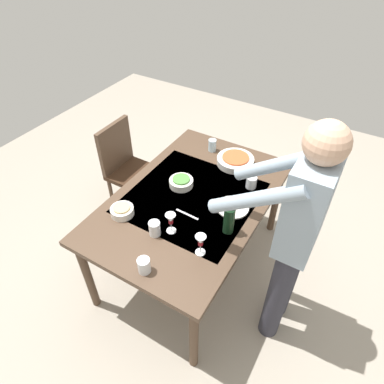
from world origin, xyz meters
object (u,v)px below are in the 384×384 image
(serving_bowl_pasta, at_px, (235,160))
(side_bowl_bread, at_px, (122,211))
(person_server, at_px, (296,232))
(water_cup_near_right, at_px, (212,145))
(wine_bottle, at_px, (229,219))
(dinner_plate_near, at_px, (233,207))
(water_cup_near_left, at_px, (155,228))
(side_bowl_salad, at_px, (181,182))
(water_cup_far_left, at_px, (251,182))
(water_cup_far_right, at_px, (144,265))
(dining_table, at_px, (192,204))
(wine_glass_right, at_px, (171,220))
(chair_near, at_px, (126,164))
(wine_glass_left, at_px, (201,242))

(serving_bowl_pasta, distance_m, side_bowl_bread, 1.01)
(person_server, relative_size, water_cup_near_right, 16.09)
(wine_bottle, xyz_separation_m, dinner_plate_near, (-0.21, -0.07, -0.10))
(water_cup_near_right, bearing_deg, dinner_plate_near, 39.77)
(water_cup_near_left, relative_size, side_bowl_salad, 0.57)
(side_bowl_bread, bearing_deg, water_cup_near_right, 170.45)
(water_cup_far_left, height_order, dinner_plate_near, water_cup_far_left)
(person_server, bearing_deg, water_cup_far_right, -51.03)
(water_cup_far_right, bearing_deg, wine_bottle, 152.11)
(dining_table, relative_size, wine_glass_right, 10.53)
(side_bowl_salad, bearing_deg, water_cup_far_left, 118.76)
(water_cup_far_left, bearing_deg, dinner_plate_near, -4.11)
(chair_near, distance_m, side_bowl_bread, 0.94)
(person_server, distance_m, water_cup_near_left, 0.86)
(serving_bowl_pasta, xyz_separation_m, dinner_plate_near, (0.48, 0.21, -0.03))
(water_cup_far_right, bearing_deg, person_server, 128.97)
(dinner_plate_near, bearing_deg, wine_bottle, 17.72)
(person_server, relative_size, side_bowl_bread, 10.56)
(dining_table, height_order, water_cup_far_left, water_cup_far_left)
(water_cup_near_right, distance_m, side_bowl_bread, 1.01)
(dining_table, height_order, water_cup_far_right, water_cup_far_right)
(side_bowl_bread, bearing_deg, water_cup_near_left, 83.54)
(wine_glass_right, distance_m, water_cup_far_left, 0.73)
(person_server, height_order, water_cup_near_left, person_server)
(chair_near, distance_m, wine_bottle, 1.39)
(person_server, relative_size, wine_glass_right, 11.19)
(side_bowl_salad, height_order, dinner_plate_near, side_bowl_salad)
(water_cup_far_left, height_order, side_bowl_bread, water_cup_far_left)
(wine_glass_left, xyz_separation_m, dinner_plate_near, (-0.46, -0.00, -0.10))
(chair_near, distance_m, water_cup_far_left, 1.25)
(wine_glass_right, relative_size, water_cup_near_left, 1.46)
(wine_glass_right, height_order, water_cup_near_left, wine_glass_right)
(person_server, bearing_deg, wine_glass_left, -59.79)
(chair_near, distance_m, water_cup_far_right, 1.43)
(water_cup_far_right, bearing_deg, side_bowl_bread, -125.99)
(water_cup_far_right, bearing_deg, side_bowl_salad, -163.58)
(wine_glass_right, relative_size, dinner_plate_near, 0.66)
(chair_near, relative_size, serving_bowl_pasta, 3.03)
(water_cup_near_left, xyz_separation_m, dinner_plate_near, (-0.48, 0.33, -0.05))
(dining_table, height_order, wine_bottle, wine_bottle)
(wine_bottle, relative_size, water_cup_far_right, 3.00)
(wine_glass_right, height_order, serving_bowl_pasta, wine_glass_right)
(wine_glass_left, distance_m, wine_glass_right, 0.26)
(wine_bottle, xyz_separation_m, wine_glass_left, (0.25, -0.07, -0.01))
(water_cup_far_left, xyz_separation_m, side_bowl_bread, (0.72, -0.65, -0.01))
(water_cup_far_left, height_order, serving_bowl_pasta, water_cup_far_left)
(water_cup_far_right, bearing_deg, water_cup_near_right, -169.31)
(dining_table, distance_m, chair_near, 0.96)
(water_cup_far_left, xyz_separation_m, dinner_plate_near, (0.27, -0.02, -0.04))
(chair_near, distance_m, dinner_plate_near, 1.25)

